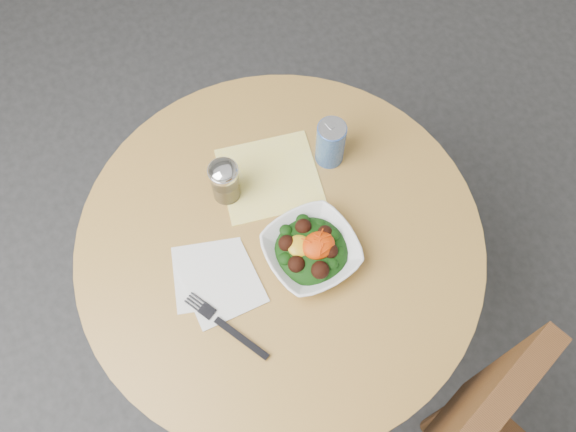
% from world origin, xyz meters
% --- Properties ---
extents(ground, '(6.00, 6.00, 0.00)m').
position_xyz_m(ground, '(0.00, 0.00, 0.00)').
color(ground, '#2C2C2E').
rests_on(ground, ground).
extents(table, '(0.90, 0.90, 0.75)m').
position_xyz_m(table, '(0.00, 0.00, 0.55)').
color(table, black).
rests_on(table, ground).
extents(cloth_napkin, '(0.26, 0.24, 0.00)m').
position_xyz_m(cloth_napkin, '(0.05, 0.16, 0.75)').
color(cloth_napkin, yellow).
rests_on(cloth_napkin, table).
extents(paper_napkins, '(0.19, 0.21, 0.00)m').
position_xyz_m(paper_napkins, '(-0.16, -0.02, 0.75)').
color(paper_napkins, silver).
rests_on(paper_napkins, table).
extents(salad_bowl, '(0.21, 0.21, 0.07)m').
position_xyz_m(salad_bowl, '(0.05, -0.06, 0.78)').
color(salad_bowl, white).
rests_on(salad_bowl, table).
extents(fork, '(0.11, 0.20, 0.00)m').
position_xyz_m(fork, '(-0.19, -0.12, 0.76)').
color(fork, black).
rests_on(fork, table).
extents(spice_shaker, '(0.07, 0.07, 0.12)m').
position_xyz_m(spice_shaker, '(-0.06, 0.16, 0.81)').
color(spice_shaker, silver).
rests_on(spice_shaker, table).
extents(beverage_can, '(0.07, 0.07, 0.13)m').
position_xyz_m(beverage_can, '(0.20, 0.14, 0.81)').
color(beverage_can, navy).
rests_on(beverage_can, table).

